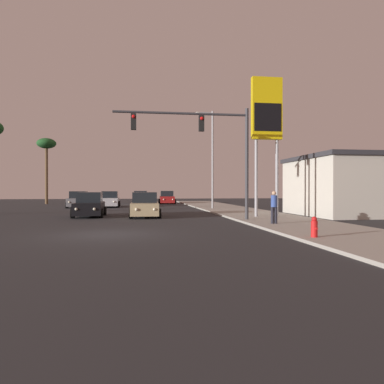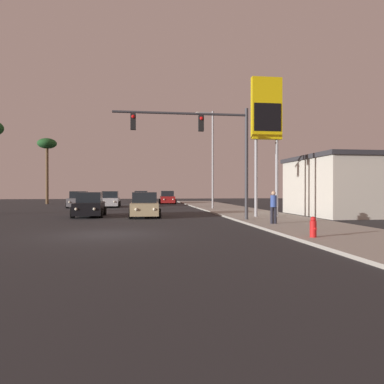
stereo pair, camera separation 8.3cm
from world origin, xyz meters
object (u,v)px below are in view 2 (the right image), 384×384
(car_red, at_px, (167,198))
(pedestrian_on_sidewalk, at_px, (274,206))
(street_lamp, at_px, (211,154))
(car_white, at_px, (141,198))
(car_tan, at_px, (145,206))
(car_black, at_px, (90,206))
(palm_tree_far, at_px, (47,147))
(car_silver, at_px, (110,200))
(gas_station_sign, at_px, (267,116))
(traffic_light_mast, at_px, (209,140))
(fire_hydrant, at_px, (313,227))
(car_grey, at_px, (79,200))

(car_red, xyz_separation_m, pedestrian_on_sidewalk, (3.19, -29.98, 0.27))
(street_lamp, bearing_deg, car_white, 114.58)
(car_tan, xyz_separation_m, pedestrian_on_sidewalk, (6.45, -7.19, 0.27))
(car_white, distance_m, pedestrian_on_sidewalk, 30.43)
(car_black, height_order, palm_tree_far, palm_tree_far)
(car_red, relative_size, pedestrian_on_sidewalk, 2.60)
(car_silver, xyz_separation_m, pedestrian_on_sidewalk, (9.85, -21.99, 0.27))
(car_silver, height_order, palm_tree_far, palm_tree_far)
(car_white, height_order, gas_station_sign, gas_station_sign)
(car_silver, bearing_deg, palm_tree_far, -48.43)
(car_black, distance_m, car_red, 22.99)
(car_black, relative_size, street_lamp, 0.48)
(traffic_light_mast, relative_size, fire_hydrant, 10.30)
(car_red, bearing_deg, car_grey, 43.13)
(fire_hydrant, relative_size, pedestrian_on_sidewalk, 0.46)
(car_tan, bearing_deg, palm_tree_far, -62.28)
(car_red, relative_size, traffic_light_mast, 0.55)
(fire_hydrant, height_order, palm_tree_far, palm_tree_far)
(car_black, relative_size, traffic_light_mast, 0.55)
(car_silver, height_order, fire_hydrant, car_silver)
(traffic_light_mast, distance_m, pedestrian_on_sidewalk, 5.50)
(fire_hydrant, bearing_deg, car_grey, 114.89)
(car_black, xyz_separation_m, gas_station_sign, (11.56, -3.14, 5.86))
(car_black, height_order, car_silver, same)
(gas_station_sign, bearing_deg, car_black, 164.81)
(car_grey, xyz_separation_m, gas_station_sign, (14.34, -16.52, 5.86))
(car_silver, height_order, traffic_light_mast, traffic_light_mast)
(gas_station_sign, bearing_deg, fire_hydrant, -100.18)
(traffic_light_mast, xyz_separation_m, fire_hydrant, (2.34, -8.32, -4.27))
(car_red, xyz_separation_m, traffic_light_mast, (0.35, -27.10, 3.99))
(pedestrian_on_sidewalk, bearing_deg, gas_station_sign, 74.66)
(car_red, height_order, street_lamp, street_lamp)
(car_tan, relative_size, pedestrian_on_sidewalk, 2.59)
(car_black, xyz_separation_m, car_red, (7.01, 21.90, 0.00))
(car_black, distance_m, street_lamp, 13.32)
(car_black, distance_m, car_white, 21.92)
(car_silver, xyz_separation_m, car_tan, (3.40, -14.80, 0.00))
(street_lamp, height_order, palm_tree_far, street_lamp)
(car_grey, height_order, pedestrian_on_sidewalk, pedestrian_on_sidewalk)
(car_tan, xyz_separation_m, palm_tree_far, (-12.01, 24.35, 6.54))
(traffic_light_mast, xyz_separation_m, gas_station_sign, (4.20, 2.06, 1.86))
(car_silver, distance_m, traffic_light_mast, 20.73)
(traffic_light_mast, bearing_deg, car_silver, 110.13)
(car_white, relative_size, street_lamp, 0.48)
(car_black, relative_size, fire_hydrant, 5.70)
(car_tan, bearing_deg, car_white, -88.19)
(car_red, distance_m, gas_station_sign, 26.11)
(car_silver, xyz_separation_m, palm_tree_far, (-8.62, 9.55, 6.54))
(car_grey, relative_size, fire_hydrant, 5.69)
(gas_station_sign, relative_size, pedestrian_on_sidewalk, 5.39)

